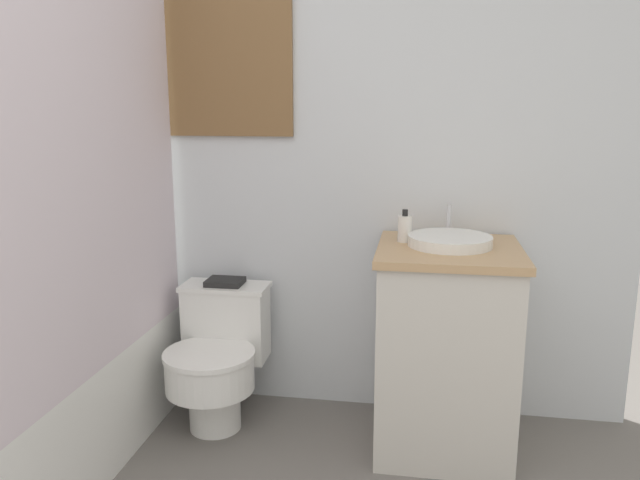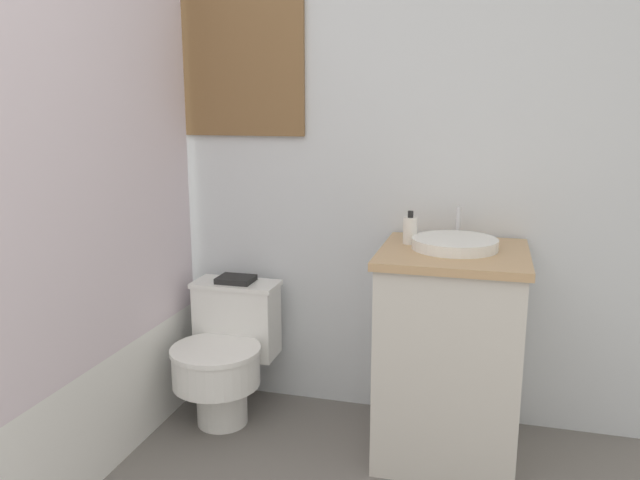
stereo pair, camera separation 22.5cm
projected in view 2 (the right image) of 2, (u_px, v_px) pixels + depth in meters
The scene contains 7 objects.
wall_back at pixel (274, 123), 2.70m from camera, with size 3.15×0.07×2.50m.
shower_area at pixel (25, 395), 2.32m from camera, with size 0.70×1.59×1.98m.
toilet at pixel (226, 352), 2.66m from camera, with size 0.37×0.51×0.57m.
vanity at pixel (449, 353), 2.38m from camera, with size 0.54×0.55×0.81m.
sink at pixel (455, 243), 2.31m from camera, with size 0.32×0.35×0.13m.
soap_bottle at pixel (410, 230), 2.39m from camera, with size 0.05×0.05×0.13m.
book_on_tank at pixel (236, 279), 2.72m from camera, with size 0.15×0.12×0.02m.
Camera 2 is at (0.92, -0.40, 1.33)m, focal length 35.00 mm.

